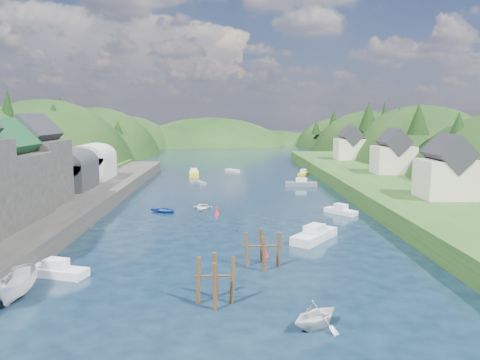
{
  "coord_description": "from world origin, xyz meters",
  "views": [
    {
      "loc": [
        -1.65,
        -37.86,
        13.26
      ],
      "look_at": [
        0.0,
        28.0,
        4.0
      ],
      "focal_mm": 35.0,
      "sensor_mm": 36.0,
      "label": 1
    }
  ],
  "objects_px": {
    "channel_buoy_near": "(265,252)",
    "channel_buoy_far": "(217,211)",
    "piling_cluster_far": "(263,252)",
    "piling_cluster_near": "(215,284)"
  },
  "relations": [
    {
      "from": "piling_cluster_near",
      "to": "channel_buoy_far",
      "type": "relative_size",
      "value": 3.58
    },
    {
      "from": "piling_cluster_near",
      "to": "channel_buoy_far",
      "type": "distance_m",
      "value": 29.47
    },
    {
      "from": "channel_buoy_near",
      "to": "channel_buoy_far",
      "type": "height_order",
      "value": "same"
    },
    {
      "from": "piling_cluster_far",
      "to": "channel_buoy_far",
      "type": "relative_size",
      "value": 3.3
    },
    {
      "from": "piling_cluster_far",
      "to": "channel_buoy_far",
      "type": "xyz_separation_m",
      "value": [
        -4.57,
        21.33,
        -0.77
      ]
    },
    {
      "from": "channel_buoy_near",
      "to": "channel_buoy_far",
      "type": "bearing_deg",
      "value": 105.0
    },
    {
      "from": "piling_cluster_far",
      "to": "channel_buoy_near",
      "type": "bearing_deg",
      "value": 81.05
    },
    {
      "from": "piling_cluster_near",
      "to": "piling_cluster_far",
      "type": "xyz_separation_m",
      "value": [
        3.95,
        8.11,
        -0.15
      ]
    },
    {
      "from": "channel_buoy_far",
      "to": "channel_buoy_near",
      "type": "bearing_deg",
      "value": -75.0
    },
    {
      "from": "channel_buoy_far",
      "to": "piling_cluster_far",
      "type": "bearing_deg",
      "value": -77.92
    }
  ]
}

